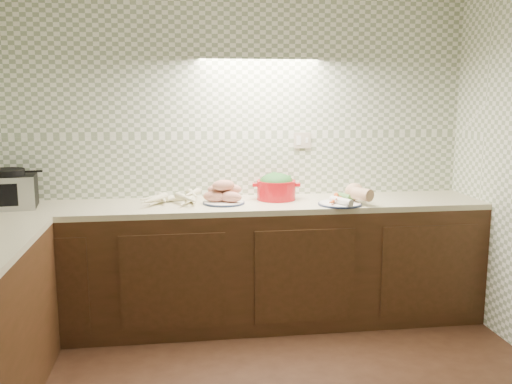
{
  "coord_description": "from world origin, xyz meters",
  "views": [
    {
      "loc": [
        -0.41,
        -2.49,
        1.68
      ],
      "look_at": [
        0.12,
        1.25,
        1.02
      ],
      "focal_mm": 40.0,
      "sensor_mm": 36.0,
      "label": 1
    }
  ],
  "objects": [
    {
      "name": "dutch_oven",
      "position": [
        0.32,
        1.59,
        1.0
      ],
      "size": [
        0.36,
        0.32,
        0.2
      ],
      "rotation": [
        0.0,
        0.0,
        -0.12
      ],
      "color": "red",
      "rests_on": "counter"
    },
    {
      "name": "toaster_oven",
      "position": [
        -1.56,
        1.54,
        1.02
      ],
      "size": [
        0.41,
        0.34,
        0.27
      ],
      "rotation": [
        0.0,
        0.0,
        0.13
      ],
      "color": "black",
      "rests_on": "counter"
    },
    {
      "name": "sweet_potato_plate",
      "position": [
        -0.08,
        1.5,
        0.96
      ],
      "size": [
        0.31,
        0.3,
        0.17
      ],
      "rotation": [
        0.0,
        0.0,
        -0.23
      ],
      "color": "#17203C",
      "rests_on": "counter"
    },
    {
      "name": "onion_bowl",
      "position": [
        -0.05,
        1.62,
        0.95
      ],
      "size": [
        0.17,
        0.17,
        0.13
      ],
      "color": "black",
      "rests_on": "counter"
    },
    {
      "name": "counter",
      "position": [
        -0.68,
        0.68,
        0.45
      ],
      "size": [
        3.6,
        3.6,
        0.9
      ],
      "color": "#301F0E",
      "rests_on": "ground"
    },
    {
      "name": "room",
      "position": [
        0.0,
        0.0,
        1.63
      ],
      "size": [
        3.6,
        3.6,
        2.6
      ],
      "color": "black",
      "rests_on": "ground"
    },
    {
      "name": "parsnip_pile",
      "position": [
        -0.45,
        1.56,
        0.94
      ],
      "size": [
        0.53,
        0.39,
        0.09
      ],
      "color": "beige",
      "rests_on": "counter"
    },
    {
      "name": "veg_plate",
      "position": [
        0.79,
        1.37,
        0.95
      ],
      "size": [
        0.39,
        0.39,
        0.14
      ],
      "rotation": [
        0.0,
        0.0,
        0.38
      ],
      "color": "#17203C",
      "rests_on": "counter"
    }
  ]
}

